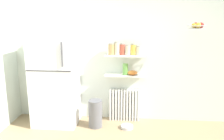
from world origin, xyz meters
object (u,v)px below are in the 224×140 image
Objects in this scene: storage_jar_3 at (128,50)px; storage_jar_5 at (139,50)px; storage_jar_2 at (122,49)px; storage_jar_0 at (112,49)px; storage_jar_1 at (117,48)px; refrigerator at (55,78)px; pet_food_bowl at (127,127)px; trash_bin at (95,114)px; vase at (125,69)px; hanging_fruit_basket at (197,26)px; radiator at (124,105)px; storage_jar_4 at (133,49)px; shelf_bowl at (132,73)px.

storage_jar_3 is 0.20m from storage_jar_5.
storage_jar_2 is 0.10m from storage_jar_3.
storage_jar_1 is (0.10, -0.00, 0.01)m from storage_jar_0.
storage_jar_0 is at bearing 11.37° from refrigerator.
pet_food_bowl is (0.11, -0.32, -1.35)m from storage_jar_2.
storage_jar_5 is 1.37m from trash_bin.
hanging_fruit_basket reaches higher than vase.
refrigerator is 1.32m from storage_jar_2.
radiator is 2.74× the size of pet_food_bowl.
refrigerator reaches higher than trash_bin.
hanging_fruit_basket reaches higher than storage_jar_0.
storage_jar_4 reaches higher than storage_jar_3.
pet_food_bowl is (0.01, -0.32, -1.34)m from storage_jar_3.
storage_jar_0 reaches higher than storage_jar_3.
pet_food_bowl is at bearing -103.65° from shelf_bowl.
storage_jar_3 reaches higher than radiator.
storage_jar_1 is 1.41m from pet_food_bowl.
storage_jar_3 reaches higher than trash_bin.
storage_jar_5 is at bearing 22.16° from trash_bin.
refrigerator is at bearing -170.88° from vase.
trash_bin is 0.61m from pet_food_bowl.
storage_jar_2 is 0.29m from storage_jar_5.
vase is 0.96m from trash_bin.
trash_bin is 1.64× the size of hanging_fruit_basket.
storage_jar_0 is at bearing -173.02° from radiator.
hanging_fruit_basket reaches higher than storage_jar_2.
refrigerator reaches higher than storage_jar_2.
pet_food_bowl is (-0.18, -0.32, -1.33)m from storage_jar_5.
storage_jar_4 is (0.39, 0.00, -0.00)m from storage_jar_0.
shelf_bowl is at bearing 0.00° from storage_jar_2.
refrigerator is 3.43× the size of trash_bin.
storage_jar_1 is 1.26× the size of storage_jar_3.
storage_jar_5 is 1.04m from hanging_fruit_basket.
vase is (0.25, 0.00, -0.37)m from storage_jar_0.
radiator is 1.09m from storage_jar_1.
storage_jar_4 is at bearing 8.22° from refrigerator.
shelf_bowl is 0.81× the size of pet_food_bowl.
storage_jar_3 reaches higher than pet_food_bowl.
storage_jar_1 reaches higher than storage_jar_2.
storage_jar_5 is (0.29, -0.00, -0.02)m from storage_jar_2.
shelf_bowl is (0.29, 0.00, -0.44)m from storage_jar_1.
radiator is at bearing 33.56° from trash_bin.
shelf_bowl is at bearing 0.00° from storage_jar_0.
storage_jar_3 is 0.38× the size of trash_bin.
refrigerator is 7.77× the size of pet_food_bowl.
storage_jar_3 is 1.28m from trash_bin.
storage_jar_1 is 1.09× the size of pet_food_bowl.
radiator is 2.92× the size of storage_jar_4.
storage_jar_0 is at bearing 49.48° from trash_bin.
radiator is 1.08m from storage_jar_5.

